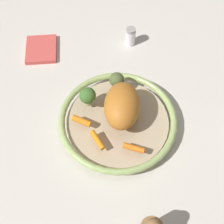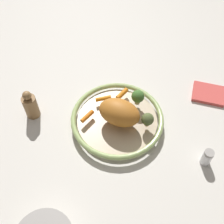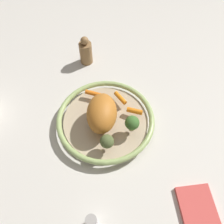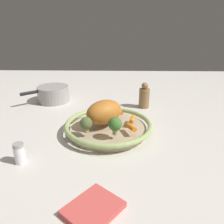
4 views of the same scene
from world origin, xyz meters
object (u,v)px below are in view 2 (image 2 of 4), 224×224
object	(u,v)px
baby_carrot_left	(87,116)
broccoli_floret_small	(138,97)
serving_bowl	(117,120)
baby_carrot_near_rim	(103,98)
salt_shaker	(207,157)
roast_chicken_piece	(118,113)
baby_carrot_center	(122,94)
pepper_mill	(31,105)
broccoli_floret_edge	(148,119)
dish_towel	(208,94)

from	to	relation	value
baby_carrot_left	broccoli_floret_small	world-z (taller)	broccoli_floret_small
baby_carrot_left	serving_bowl	bearing A→B (deg)	158.56
baby_carrot_near_rim	broccoli_floret_small	distance (m)	0.13
baby_carrot_left	salt_shaker	world-z (taller)	salt_shaker
serving_bowl	baby_carrot_left	bearing A→B (deg)	-21.44
serving_bowl	roast_chicken_piece	world-z (taller)	roast_chicken_piece
serving_bowl	baby_carrot_left	distance (m)	0.11
baby_carrot_center	pepper_mill	size ratio (longest dim) A/B	0.42
baby_carrot_center	baby_carrot_near_rim	distance (m)	0.07
baby_carrot_center	salt_shaker	world-z (taller)	salt_shaker
broccoli_floret_edge	dish_towel	size ratio (longest dim) A/B	0.45
baby_carrot_near_rim	salt_shaker	world-z (taller)	salt_shaker
dish_towel	roast_chicken_piece	bearing A→B (deg)	-0.71
salt_shaker	dish_towel	xyz separation A→B (m)	(-0.18, -0.24, -0.03)
baby_carrot_left	roast_chicken_piece	bearing A→B (deg)	150.39
serving_bowl	baby_carrot_center	size ratio (longest dim) A/B	6.34
baby_carrot_left	pepper_mill	xyz separation A→B (m)	(0.17, -0.12, 0.00)
baby_carrot_center	broccoli_floret_edge	xyz separation A→B (m)	(-0.02, 0.15, 0.02)
baby_carrot_center	dish_towel	xyz separation A→B (m)	(-0.33, 0.10, -0.04)
broccoli_floret_small	baby_carrot_left	bearing A→B (deg)	-3.59
baby_carrot_center	baby_carrot_left	distance (m)	0.16
serving_bowl	roast_chicken_piece	bearing A→B (deg)	76.13
roast_chicken_piece	dish_towel	distance (m)	0.39
roast_chicken_piece	broccoli_floret_small	distance (m)	0.10
broccoli_floret_edge	broccoli_floret_small	xyz separation A→B (m)	(-0.01, -0.10, 0.00)
roast_chicken_piece	baby_carrot_center	world-z (taller)	roast_chicken_piece
baby_carrot_near_rim	dish_towel	size ratio (longest dim) A/B	0.48
baby_carrot_left	broccoli_floret_small	xyz separation A→B (m)	(-0.19, 0.01, 0.03)
baby_carrot_near_rim	broccoli_floret_small	bearing A→B (deg)	149.28
pepper_mill	dish_towel	xyz separation A→B (m)	(-0.65, 0.18, -0.05)
baby_carrot_center	dish_towel	distance (m)	0.34
serving_bowl	baby_carrot_left	world-z (taller)	baby_carrot_left
baby_carrot_left	dish_towel	distance (m)	0.49
serving_bowl	pepper_mill	size ratio (longest dim) A/B	2.66
broccoli_floret_edge	salt_shaker	bearing A→B (deg)	123.51
baby_carrot_left	pepper_mill	size ratio (longest dim) A/B	0.46
salt_shaker	pepper_mill	world-z (taller)	pepper_mill
baby_carrot_left	baby_carrot_near_rim	size ratio (longest dim) A/B	0.99
baby_carrot_left	broccoli_floret_edge	xyz separation A→B (m)	(-0.18, 0.11, 0.02)
baby_carrot_center	serving_bowl	bearing A→B (deg)	55.37
roast_chicken_piece	baby_carrot_near_rim	xyz separation A→B (m)	(0.01, -0.11, -0.04)
baby_carrot_center	baby_carrot_near_rim	world-z (taller)	baby_carrot_center
pepper_mill	baby_carrot_left	bearing A→B (deg)	143.94
baby_carrot_center	pepper_mill	world-z (taller)	pepper_mill
serving_bowl	pepper_mill	distance (m)	0.31
salt_shaker	dish_towel	distance (m)	0.30
serving_bowl	dish_towel	world-z (taller)	serving_bowl
baby_carrot_center	broccoli_floret_edge	distance (m)	0.16
serving_bowl	roast_chicken_piece	distance (m)	0.06
baby_carrot_left	broccoli_floret_small	size ratio (longest dim) A/B	0.93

